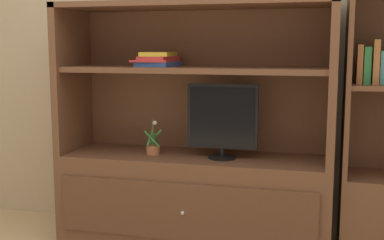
# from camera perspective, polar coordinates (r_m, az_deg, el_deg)

# --- Properties ---
(painted_rear_wall) EXTENTS (6.00, 0.10, 2.80)m
(painted_rear_wall) POSITION_cam_1_polar(r_m,az_deg,el_deg) (3.69, 1.59, 9.03)
(painted_rear_wall) COLOR tan
(painted_rear_wall) RESTS_ON ground_plane
(media_console) EXTENTS (1.83, 0.57, 1.64)m
(media_console) POSITION_cam_1_polar(r_m,az_deg,el_deg) (3.46, 0.24, -5.94)
(media_console) COLOR brown
(media_console) RESTS_ON ground_plane
(tv_monitor) EXTENTS (0.47, 0.19, 0.49)m
(tv_monitor) POSITION_cam_1_polar(r_m,az_deg,el_deg) (3.30, 3.47, 0.05)
(tv_monitor) COLOR black
(tv_monitor) RESTS_ON media_console
(potted_plant) EXTENTS (0.11, 0.11, 0.24)m
(potted_plant) POSITION_cam_1_polar(r_m,az_deg,el_deg) (3.46, -4.43, -3.19)
(potted_plant) COLOR #B26642
(potted_plant) RESTS_ON media_console
(magazine_stack) EXTENTS (0.27, 0.33, 0.10)m
(magazine_stack) POSITION_cam_1_polar(r_m,az_deg,el_deg) (3.42, -3.88, 6.85)
(magazine_stack) COLOR #2D519E
(magazine_stack) RESTS_ON media_console
(bookshelf_tall) EXTENTS (0.51, 0.44, 1.79)m
(bookshelf_tall) POSITION_cam_1_polar(r_m,az_deg,el_deg) (3.37, 20.84, -5.64)
(bookshelf_tall) COLOR brown
(bookshelf_tall) RESTS_ON ground_plane
(upright_book_row) EXTENTS (0.24, 0.18, 0.27)m
(upright_book_row) POSITION_cam_1_polar(r_m,az_deg,el_deg) (3.26, 20.15, 5.90)
(upright_book_row) COLOR #A56638
(upright_book_row) RESTS_ON bookshelf_tall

